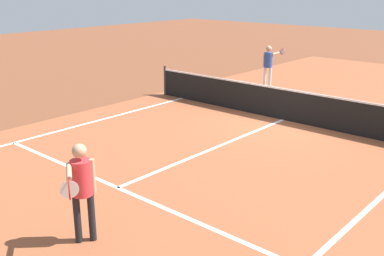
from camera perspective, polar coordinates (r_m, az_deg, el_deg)
The scene contains 9 objects.
ground_plane at distance 13.98m, azimuth 11.29°, elevation 1.01°, with size 60.00×60.00×0.00m, color brown.
court_surface_inbounds at distance 13.98m, azimuth 11.29°, elevation 1.01°, with size 10.62×24.40×0.00m, color #9E5433.
line_sideline_left at distance 12.78m, azimuth -19.55°, elevation -1.24°, with size 0.10×11.89×0.01m, color white.
line_sideline_right at distance 7.37m, azimuth 15.45°, elevation -15.02°, with size 0.10×11.89×0.01m, color white.
line_service_near at distance 9.32m, azimuth -9.27°, elevation -7.37°, with size 8.22×0.10×0.01m, color white.
line_center_service at distance 11.44m, azimuth 3.13°, elevation -2.37°, with size 0.10×6.40×0.01m, color white.
net at distance 13.85m, azimuth 11.41°, elevation 2.97°, with size 10.00×0.09×1.07m.
player_near at distance 7.17m, azimuth -13.62°, elevation -6.69°, with size 0.94×0.92×1.63m.
player_far at distance 18.10m, azimuth 9.54°, elevation 8.16°, with size 0.42×1.22×1.65m.
Camera 1 is at (6.63, -11.68, 3.89)m, focal length 42.72 mm.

